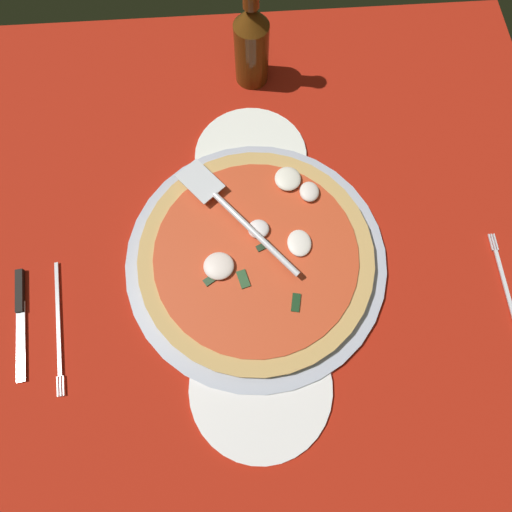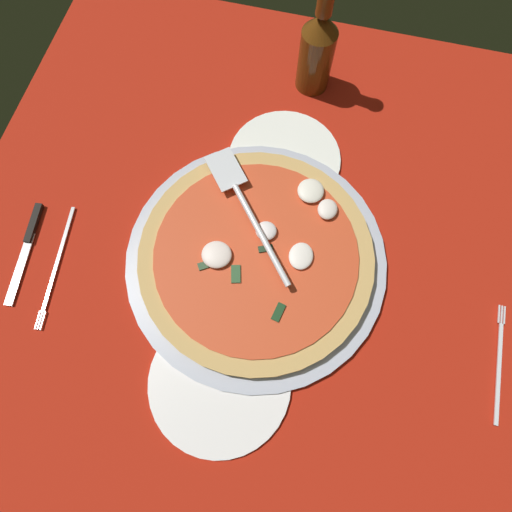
% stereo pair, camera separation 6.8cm
% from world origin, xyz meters
% --- Properties ---
extents(ground_plane, '(1.10, 1.10, 0.01)m').
position_xyz_m(ground_plane, '(0.00, 0.00, -0.00)').
color(ground_plane, '#A51D0E').
extents(checker_pattern, '(1.10, 1.10, 0.00)m').
position_xyz_m(checker_pattern, '(0.00, 0.00, 0.00)').
color(checker_pattern, silver).
rests_on(checker_pattern, ground_plane).
extents(pizza_pan, '(0.44, 0.44, 0.01)m').
position_xyz_m(pizza_pan, '(-0.01, 0.02, 0.01)').
color(pizza_pan, '#ABB1C4').
rests_on(pizza_pan, ground_plane).
extents(dinner_plate_left, '(0.22, 0.22, 0.01)m').
position_xyz_m(dinner_plate_left, '(-0.22, 0.03, 0.01)').
color(dinner_plate_left, white).
rests_on(dinner_plate_left, ground_plane).
extents(dinner_plate_right, '(0.21, 0.21, 0.01)m').
position_xyz_m(dinner_plate_right, '(0.19, 0.01, 0.01)').
color(dinner_plate_right, white).
rests_on(dinner_plate_right, ground_plane).
extents(pizza, '(0.39, 0.39, 0.03)m').
position_xyz_m(pizza, '(-0.01, 0.02, 0.03)').
color(pizza, tan).
rests_on(pizza, pizza_pan).
extents(pizza_server, '(0.23, 0.20, 0.01)m').
position_xyz_m(pizza_server, '(0.05, 0.05, 0.05)').
color(pizza_server, silver).
rests_on(pizza_server, pizza).
extents(place_setting_far, '(0.22, 0.15, 0.01)m').
position_xyz_m(place_setting_far, '(-0.09, 0.38, 0.00)').
color(place_setting_far, white).
rests_on(place_setting_far, ground_plane).
extents(beer_bottle, '(0.06, 0.06, 0.24)m').
position_xyz_m(beer_bottle, '(0.38, 0.00, 0.09)').
color(beer_bottle, '#57300D').
rests_on(beer_bottle, ground_plane).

